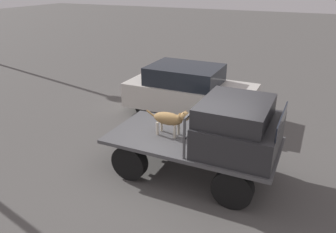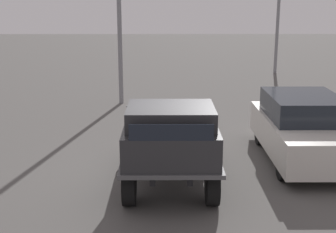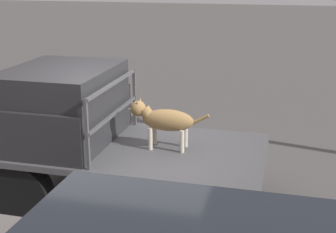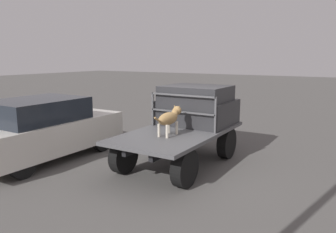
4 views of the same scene
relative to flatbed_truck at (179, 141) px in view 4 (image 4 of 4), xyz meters
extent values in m
plane|color=#514F4C|center=(0.00, 0.00, -0.61)|extent=(80.00, 80.00, 0.00)
cylinder|color=black|center=(1.14, 0.79, -0.21)|extent=(0.80, 0.24, 0.80)
cylinder|color=black|center=(1.14, -0.79, -0.21)|extent=(0.80, 0.24, 0.80)
cylinder|color=black|center=(-1.14, 0.79, -0.21)|extent=(0.80, 0.24, 0.80)
cylinder|color=black|center=(-1.14, -0.79, -0.21)|extent=(0.80, 0.24, 0.80)
cube|color=black|center=(0.00, 0.33, 0.08)|extent=(3.39, 0.10, 0.18)
cube|color=black|center=(0.00, -0.33, 0.08)|extent=(3.39, 0.10, 0.18)
cube|color=#4C4C4F|center=(0.00, 0.00, 0.21)|extent=(3.68, 1.89, 0.08)
cube|color=#28282B|center=(1.01, 0.00, 0.56)|extent=(1.56, 1.77, 0.63)
cube|color=#28282B|center=(0.89, 0.00, 1.07)|extent=(1.33, 1.63, 0.38)
cube|color=black|center=(1.78, 0.00, 1.01)|extent=(0.02, 1.46, 0.29)
cube|color=#4C4C4F|center=(0.16, 0.87, 0.68)|extent=(0.04, 0.04, 0.86)
cube|color=#4C4C4F|center=(0.16, -0.87, 0.68)|extent=(0.04, 0.04, 0.86)
cube|color=#4C4C4F|center=(0.16, 0.00, 1.09)|extent=(0.04, 1.73, 0.04)
cube|color=#4C4C4F|center=(0.16, 0.00, 0.68)|extent=(0.04, 1.73, 0.04)
cylinder|color=beige|center=(-0.36, 0.07, 0.40)|extent=(0.06, 0.06, 0.30)
cylinder|color=beige|center=(-0.36, -0.15, 0.40)|extent=(0.06, 0.06, 0.30)
cylinder|color=beige|center=(-0.78, 0.07, 0.40)|extent=(0.06, 0.06, 0.30)
cylinder|color=beige|center=(-0.78, -0.15, 0.40)|extent=(0.06, 0.06, 0.30)
ellipsoid|color=olive|center=(-0.57, -0.04, 0.64)|extent=(0.68, 0.28, 0.28)
sphere|color=beige|center=(-0.38, -0.04, 0.59)|extent=(0.13, 0.13, 0.13)
cylinder|color=olive|center=(-0.28, -0.04, 0.72)|extent=(0.20, 0.16, 0.19)
sphere|color=olive|center=(-0.17, -0.04, 0.77)|extent=(0.21, 0.21, 0.21)
cone|color=beige|center=(-0.08, -0.04, 0.75)|extent=(0.11, 0.11, 0.11)
cone|color=olive|center=(-0.18, 0.02, 0.85)|extent=(0.06, 0.08, 0.10)
cone|color=olive|center=(-0.18, -0.10, 0.85)|extent=(0.06, 0.08, 0.10)
cylinder|color=olive|center=(-0.97, -0.04, 0.67)|extent=(0.29, 0.04, 0.19)
cylinder|color=black|center=(-0.07, 4.02, -0.31)|extent=(0.60, 0.20, 0.60)
cylinder|color=black|center=(-0.07, 2.44, -0.31)|extent=(0.60, 0.20, 0.60)
cylinder|color=black|center=(-2.56, 2.44, -0.31)|extent=(0.60, 0.20, 0.60)
cube|color=beige|center=(-1.32, 3.23, 0.03)|extent=(4.01, 1.85, 0.76)
cube|color=#1E232B|center=(-1.52, 3.23, 0.69)|extent=(2.21, 1.67, 0.55)
camera|label=1|loc=(2.24, -6.01, 3.50)|focal=35.00mm
camera|label=2|loc=(9.39, -0.11, 3.27)|focal=50.00mm
camera|label=3|loc=(-2.01, 5.54, 2.50)|focal=50.00mm
camera|label=4|loc=(-6.69, -3.78, 2.00)|focal=35.00mm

